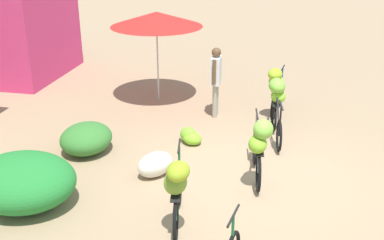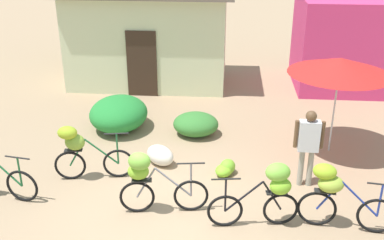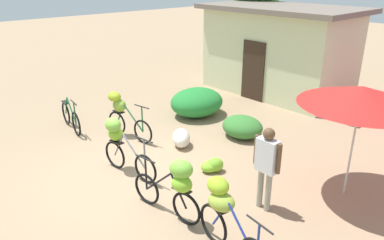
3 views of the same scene
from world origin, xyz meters
name	(u,v)px [view 2 (image 2 of 3)]	position (x,y,z in m)	size (l,w,h in m)	color
ground_plane	(165,209)	(0.00, 0.00, 0.00)	(60.00, 60.00, 0.00)	#9E8162
building_low	(149,36)	(-1.50, 7.29, 1.54)	(5.40, 3.18, 3.04)	beige
shop_pink	(348,43)	(4.82, 7.43, 1.41)	(3.20, 2.80, 2.82)	#D1346E
hedge_bush_front_left	(119,114)	(-1.67, 3.49, 0.42)	(1.46, 1.69, 0.84)	#247E32
hedge_bush_front_right	(196,124)	(0.32, 3.29, 0.28)	(1.13, 0.99, 0.57)	#367730
market_umbrella	(340,66)	(3.49, 2.69, 2.06)	(2.24, 2.24, 2.23)	beige
bicycle_leftmost	(0,182)	(-3.20, 0.13, 0.36)	(1.61, 0.31, 0.96)	black
bicycle_near_pile	(80,148)	(-1.84, 0.96, 0.73)	(1.61, 0.45, 1.22)	black
bicycle_center_loaded	(149,177)	(-0.26, -0.09, 0.74)	(1.62, 0.42, 1.24)	black
bicycle_by_shop	(269,189)	(1.86, -0.31, 0.74)	(1.60, 0.45, 1.22)	black
bicycle_rightmost	(336,192)	(2.98, -0.26, 0.72)	(1.66, 0.45, 1.21)	black
banana_pile_on_ground	(226,169)	(1.11, 1.37, 0.14)	(0.55, 0.59, 0.33)	#7CC22B
produce_sack	(160,155)	(-0.34, 1.71, 0.22)	(0.70, 0.44, 0.44)	silver
person_vendor	(308,141)	(2.70, 1.11, 0.99)	(0.58, 0.21, 1.63)	gray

